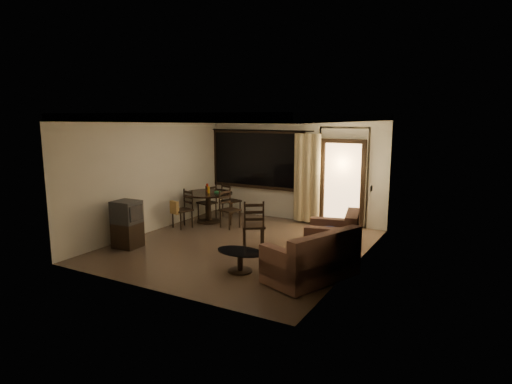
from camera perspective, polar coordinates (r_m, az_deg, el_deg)
The scene contains 12 objects.
ground at distance 9.31m, azimuth -2.05°, elevation -7.13°, with size 5.50×5.50×0.00m, color #7F6651.
room_shell at distance 10.25m, azimuth 5.90°, elevation 4.85°, with size 5.50×6.70×5.50m.
dining_table at distance 11.27m, azimuth -6.35°, elevation -0.91°, with size 1.26×1.26×1.00m.
dining_chair_west at distance 11.65m, azimuth -6.50°, elevation -2.25°, with size 0.52×0.52×0.95m.
dining_chair_east at distance 10.72m, azimuth -3.54°, elevation -3.28°, with size 0.52×0.52×0.95m.
dining_chair_south at distance 10.83m, azimuth -9.82°, elevation -3.14°, with size 0.52×0.56×0.95m.
dining_chair_north at distance 11.83m, azimuth -3.34°, elevation -2.00°, with size 0.52×0.52×0.95m.
tv_cabinet at distance 9.47m, azimuth -16.80°, elevation -4.11°, with size 0.56×0.50×1.00m.
sofa at distance 7.38m, azimuth 7.73°, elevation -9.06°, with size 1.38×1.81×0.86m.
armchair at distance 8.36m, azimuth 10.52°, elevation -6.49°, with size 1.14×1.14×0.95m.
coffee_table at distance 7.72m, azimuth -2.13°, elevation -8.75°, with size 0.89×0.53×0.39m.
side_chair at distance 8.97m, azimuth -0.36°, elevation -5.70°, with size 0.65×0.65×1.06m.
Camera 1 is at (4.61, -7.61, 2.75)m, focal length 30.00 mm.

